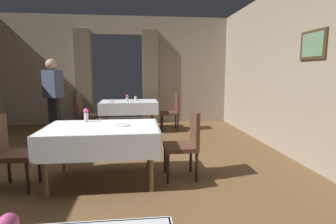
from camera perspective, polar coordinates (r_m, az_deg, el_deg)
ground at (r=3.81m, az=-15.05°, el=-14.11°), size 10.08×10.08×0.00m
wall_right at (r=4.35m, az=31.00°, el=8.05°), size 0.16×8.40×3.00m
wall_back at (r=7.68m, az=-10.88°, el=8.93°), size 6.40×0.27×3.00m
dining_table_mid at (r=3.58m, az=-14.03°, el=-4.53°), size 1.48×1.02×0.75m
dining_table_far at (r=6.59m, az=-8.42°, el=1.52°), size 1.40×0.92×0.75m
chair_mid_left at (r=3.82m, az=-31.26°, el=-6.86°), size 0.44×0.44×0.93m
chair_mid_right at (r=3.64m, az=3.96°, el=-6.31°), size 0.44×0.44×0.93m
chair_far_right at (r=6.63m, az=0.99°, el=0.46°), size 0.44×0.44×0.93m
chair_far_left at (r=6.76m, az=-17.61°, el=0.21°), size 0.44×0.44×0.93m
flower_vase_mid at (r=3.92m, az=-17.33°, el=-0.55°), size 0.07×0.07×0.19m
plate_mid_b at (r=3.56m, az=-10.13°, el=-2.79°), size 0.24×0.24×0.01m
flower_vase_far at (r=6.42m, az=-8.82°, el=3.04°), size 0.07×0.07×0.17m
plate_far_b at (r=6.37m, az=-12.50°, el=2.10°), size 0.21×0.21×0.01m
glass_far_c at (r=6.59m, az=-7.02°, el=2.90°), size 0.06×0.06×0.12m
plate_far_d at (r=6.73m, az=-12.30°, el=2.44°), size 0.19×0.19×0.01m
person_waiter_by_doorway at (r=5.81m, az=-23.62°, el=3.64°), size 0.42×0.38×1.72m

